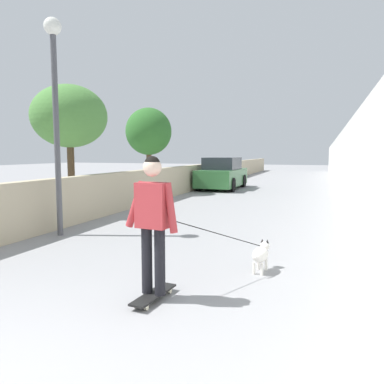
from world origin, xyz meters
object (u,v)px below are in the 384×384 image
at_px(tree_left_mid, 149,132).
at_px(skateboard, 154,295).
at_px(tree_left_near, 69,117).
at_px(person_skateboarder, 153,214).
at_px(dog, 260,254).
at_px(car_near, 222,174).
at_px(lamp_post, 55,90).

height_order(tree_left_mid, skateboard, tree_left_mid).
relative_size(tree_left_near, person_skateboarder, 2.23).
bearing_deg(dog, tree_left_mid, 34.81).
distance_m(tree_left_near, person_skateboarder, 7.34).
bearing_deg(car_near, dog, -162.40).
xyz_separation_m(tree_left_near, person_skateboarder, (-5.05, -5.03, -1.74)).
height_order(skateboard, car_near, car_near).
xyz_separation_m(skateboard, car_near, (13.79, 2.85, 0.65)).
distance_m(tree_left_near, tree_left_mid, 5.51).
xyz_separation_m(tree_left_near, skateboard, (-5.05, -5.03, -2.73)).
xyz_separation_m(lamp_post, dog, (-1.03, -4.49, -2.81)).
bearing_deg(car_near, skateboard, -168.31).
distance_m(tree_left_mid, person_skateboarder, 11.89).
distance_m(lamp_post, person_skateboarder, 4.75).
bearing_deg(dog, lamp_post, 77.02).
bearing_deg(tree_left_near, tree_left_mid, 2.12).
distance_m(skateboard, car_near, 14.09).
bearing_deg(car_near, person_skateboarder, -168.31).
height_order(tree_left_near, person_skateboarder, tree_left_near).
relative_size(tree_left_near, tree_left_mid, 1.01).
xyz_separation_m(tree_left_near, car_near, (8.73, -2.18, -2.08)).
distance_m(tree_left_mid, skateboard, 12.06).
height_order(lamp_post, dog, lamp_post).
bearing_deg(person_skateboarder, tree_left_mid, 26.40).
distance_m(tree_left_near, dog, 7.46).
xyz_separation_m(person_skateboarder, dog, (1.53, -1.04, -0.78)).
bearing_deg(person_skateboarder, skateboard, -45.00).
relative_size(person_skateboarder, car_near, 0.42).
relative_size(tree_left_mid, lamp_post, 0.81).
height_order(tree_left_mid, lamp_post, lamp_post).
distance_m(lamp_post, car_near, 11.48).
bearing_deg(person_skateboarder, tree_left_near, 44.89).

